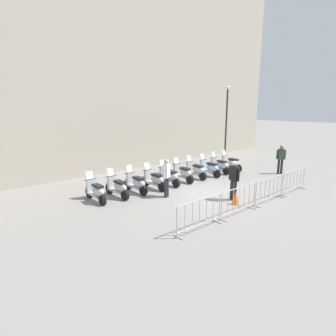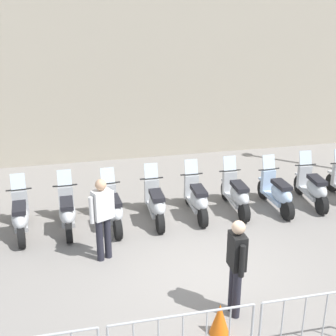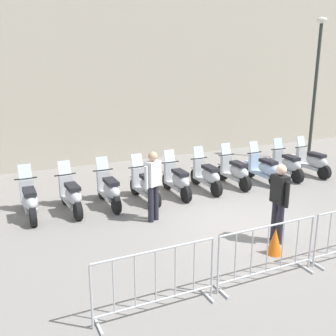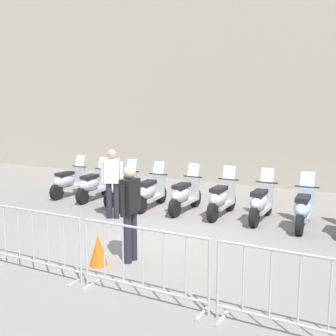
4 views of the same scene
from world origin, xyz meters
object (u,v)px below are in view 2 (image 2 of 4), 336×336
Objects in this scene: motorcycle_3 at (113,209)px; motorcycle_8 at (313,188)px; motorcycle_4 at (156,204)px; barrier_segment_2 at (324,323)px; motorcycle_1 at (21,216)px; officer_mid_plaza at (102,215)px; traffic_cone at (220,319)px; officer_near_row_end at (236,263)px; motorcycle_7 at (277,193)px; motorcycle_2 at (67,212)px; motorcycle_5 at (197,199)px; motorcycle_6 at (236,194)px.

motorcycle_3 and motorcycle_8 have the same top height.
barrier_segment_2 is (0.74, -4.88, 0.07)m from motorcycle_4.
motorcycle_1 is 7.02m from motorcycle_8.
officer_mid_plaza is (-5.50, -0.45, 0.53)m from motorcycle_8.
traffic_cone is (2.50, -4.47, -0.18)m from motorcycle_1.
officer_near_row_end reaches higher than motorcycle_1.
motorcycle_1 is 1.01× the size of motorcycle_8.
motorcycle_4 is 0.99× the size of officer_mid_plaza.
motorcycle_1 is at bearing 169.45° from motorcycle_7.
barrier_segment_2 is 1.55m from officer_near_row_end.
motorcycle_2 reaches higher than traffic_cone.
motorcycle_4 is (2.96, -0.53, 0.00)m from motorcycle_1.
motorcycle_4 reaches higher than traffic_cone.
barrier_segment_2 is (-0.26, -4.76, 0.07)m from motorcycle_5.
motorcycle_5 is 4.76m from barrier_segment_2.
motorcycle_2 and motorcycle_7 have the same top height.
motorcycle_3 is at bearing -14.82° from motorcycle_2.
motorcycle_5 is at bearing 74.00° from officer_near_row_end.
motorcycle_3 is at bearing 173.41° from motorcycle_5.
motorcycle_6 is at bearing 168.82° from motorcycle_8.
motorcycle_1 is at bearing 167.81° from motorcycle_3.
motorcycle_4 is at bearing 90.03° from officer_near_row_end.
officer_near_row_end is at bearing -54.32° from motorcycle_1.
motorcycle_3 is at bearing 170.27° from motorcycle_7.
motorcycle_7 is at bearing -9.73° from motorcycle_3.
motorcycle_5 is (3.96, -0.65, 0.00)m from motorcycle_1.
officer_mid_plaza is (-2.28, 3.77, 0.46)m from barrier_segment_2.
motorcycle_4 is at bearing 169.03° from motorcycle_7.
barrier_segment_2 is (-1.25, -4.61, 0.07)m from motorcycle_6.
motorcycle_8 is at bearing -9.82° from motorcycle_2.
traffic_cone is (1.51, -4.30, -0.18)m from motorcycle_2.
traffic_cone is at bearing -143.02° from officer_near_row_end.
officer_mid_plaza is at bearing 110.90° from traffic_cone.
motorcycle_8 is (1.97, -0.39, 0.00)m from motorcycle_6.
motorcycle_2 is 1.62m from officer_mid_plaza.
barrier_segment_2 is at bearing -93.07° from motorcycle_5.
motorcycle_7 is at bearing -10.55° from motorcycle_1.
motorcycle_6 is 1.00× the size of motorcycle_7.
motorcycle_3 reaches higher than barrier_segment_2.
barrier_segment_2 is at bearing -70.80° from motorcycle_3.
motorcycle_1 is 1.00m from motorcycle_2.
officer_mid_plaza reaches higher than motorcycle_1.
motorcycle_3 is at bearing 174.01° from motorcycle_4.
officer_near_row_end is 2.92m from officer_mid_plaza.
motorcycle_8 reaches higher than barrier_segment_2.
officer_near_row_end is 0.91m from traffic_cone.
officer_near_row_end reaches higher than motorcycle_6.
motorcycle_7 is (5.92, -1.10, 0.00)m from motorcycle_1.
officer_near_row_end reaches higher than motorcycle_7.
motorcycle_5 is (2.97, -0.49, 0.00)m from motorcycle_2.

